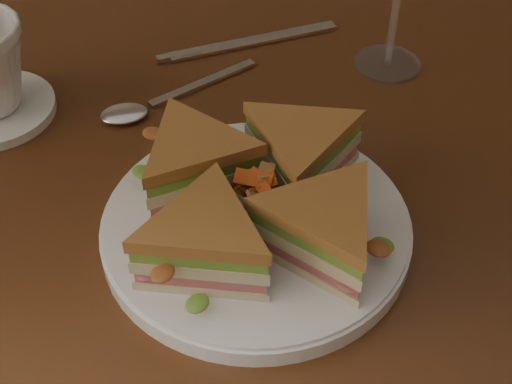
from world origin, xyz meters
TOP-DOWN VIEW (x-y plane):
  - table at (0.00, 0.00)m, footprint 1.20×0.80m
  - plate at (-0.05, -0.07)m, footprint 0.26×0.26m
  - sandwich_wedges at (-0.05, -0.07)m, footprint 0.27×0.27m
  - crisps_mound at (-0.05, -0.07)m, footprint 0.09×0.09m
  - spoon at (-0.11, 0.12)m, footprint 0.17×0.08m
  - knife at (0.01, 0.21)m, footprint 0.22×0.04m

SIDE VIEW (x-z plane):
  - table at x=0.00m, z-range 0.28..1.03m
  - knife at x=0.01m, z-range 0.75..0.75m
  - spoon at x=-0.11m, z-range 0.75..0.76m
  - plate at x=-0.05m, z-range 0.75..0.77m
  - crisps_mound at x=-0.05m, z-range 0.77..0.82m
  - sandwich_wedges at x=-0.05m, z-range 0.77..0.82m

